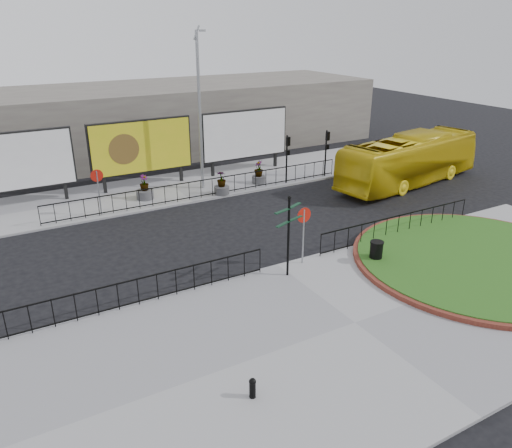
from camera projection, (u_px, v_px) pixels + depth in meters
ground at (277, 267)px, 20.92m from camera, size 90.00×90.00×0.00m
pavement_near at (355, 324)px, 16.87m from camera, size 30.00×10.00×0.12m
pavement_far at (174, 188)px, 30.56m from camera, size 44.00×6.00×0.12m
brick_edge at (478, 260)px, 21.05m from camera, size 10.40×10.40×0.18m
grass_lawn at (478, 260)px, 21.04m from camera, size 10.00×10.00×0.22m
railing_near_left at (138, 292)px, 17.68m from camera, size 10.00×0.10×1.10m
railing_near_right at (398, 225)px, 23.39m from camera, size 9.00×0.10×1.10m
railing_far at (207, 188)px, 28.61m from camera, size 18.00×0.10×1.10m
speed_sign_far at (98, 182)px, 25.48m from camera, size 0.64×0.07×2.47m
speed_sign_near at (304, 223)px, 20.33m from camera, size 0.64×0.07×2.47m
billboard_left at (13, 162)px, 26.49m from camera, size 6.20×0.31×4.10m
billboard_mid at (142, 147)px, 29.69m from camera, size 6.20×0.31×4.10m
billboard_right at (245, 135)px, 32.89m from camera, size 6.20×0.31×4.10m
lamp_post at (200, 110)px, 28.63m from camera, size 0.74×0.18×9.23m
signal_pole_a at (287, 152)px, 30.61m from camera, size 0.22×0.26×3.00m
signal_pole_b at (327, 146)px, 31.98m from camera, size 0.22×0.26×3.00m
building_backdrop at (124, 121)px, 37.68m from camera, size 40.00×10.00×5.00m
fingerpost_sign at (289, 228)px, 19.24m from camera, size 1.54×0.76×3.36m
bollard at (253, 387)px, 13.40m from camera, size 0.20×0.20×0.61m
litter_bin at (376, 252)px, 20.89m from camera, size 0.57×0.57×0.95m
bus at (410, 160)px, 30.96m from camera, size 11.36×4.33×3.09m
planter_a at (145, 191)px, 28.36m from camera, size 0.97×0.97×1.41m
planter_b at (222, 185)px, 29.16m from camera, size 0.88×0.88×1.39m
planter_c at (259, 174)px, 31.09m from camera, size 0.85×0.85×1.44m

